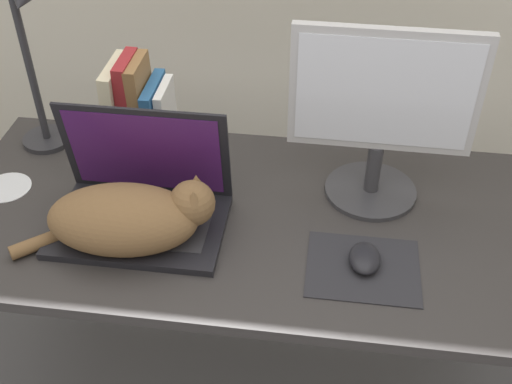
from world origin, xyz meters
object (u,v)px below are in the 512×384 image
at_px(book_row, 138,108).
at_px(cd_disc, 7,187).
at_px(laptop, 142,203).
at_px(external_monitor, 382,113).
at_px(cat, 130,218).
at_px(desk_lamp, 28,29).
at_px(computer_mouse, 365,258).

xyz_separation_m(book_row, cd_disc, (-0.28, -0.23, -0.11)).
distance_m(laptop, external_monitor, 0.58).
bearing_deg(external_monitor, cat, -154.39).
bearing_deg(laptop, external_monitor, 18.18).
relative_size(desk_lamp, cd_disc, 4.22).
bearing_deg(book_row, computer_mouse, -32.37).
distance_m(laptop, cat, 0.08).
relative_size(laptop, computer_mouse, 4.01).
height_order(external_monitor, desk_lamp, desk_lamp).
bearing_deg(computer_mouse, laptop, 171.41).
relative_size(cat, external_monitor, 1.02).
xyz_separation_m(computer_mouse, cd_disc, (-0.88, 0.15, -0.02)).
relative_size(cat, desk_lamp, 0.87).
height_order(laptop, desk_lamp, desk_lamp).
relative_size(laptop, book_row, 1.53).
bearing_deg(laptop, desk_lamp, 141.13).
height_order(book_row, desk_lamp, desk_lamp).
xyz_separation_m(laptop, external_monitor, (0.53, 0.17, 0.18)).
distance_m(cat, external_monitor, 0.60).
height_order(laptop, computer_mouse, laptop).
distance_m(computer_mouse, cd_disc, 0.89).
distance_m(computer_mouse, book_row, 0.71).
distance_m(external_monitor, cd_disc, 0.93).
bearing_deg(cat, computer_mouse, 0.30).
bearing_deg(desk_lamp, book_row, 12.87).
relative_size(laptop, desk_lamp, 0.77).
bearing_deg(desk_lamp, laptop, -38.87).
relative_size(external_monitor, cd_disc, 3.61).
xyz_separation_m(computer_mouse, desk_lamp, (-0.82, 0.33, 0.33)).
distance_m(laptop, desk_lamp, 0.49).
height_order(cat, book_row, book_row).
xyz_separation_m(laptop, computer_mouse, (0.51, -0.08, -0.03)).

